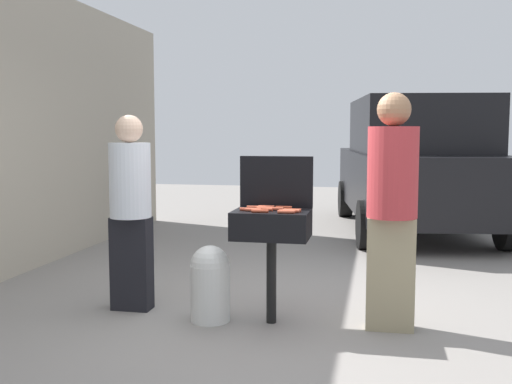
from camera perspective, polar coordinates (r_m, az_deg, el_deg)
name	(u,v)px	position (r m, az deg, el deg)	size (l,w,h in m)	color
ground_plane	(274,318)	(5.10, 1.71, -11.72)	(24.00, 24.00, 0.00)	gray
house_wall_side	(7,127)	(6.97, -22.33, 5.72)	(0.24, 8.00, 3.16)	#B2A893
bbq_grill	(272,228)	(4.80, 1.47, -3.43)	(0.60, 0.44, 0.91)	black
grill_lid_open	(276,182)	(4.97, 1.92, 0.97)	(0.60, 0.05, 0.42)	black
hot_dog_0	(266,207)	(4.91, 0.99, -1.40)	(0.03, 0.03, 0.13)	#B74C33
hot_dog_1	(265,208)	(4.83, 0.84, -1.52)	(0.03, 0.03, 0.13)	#C6593D
hot_dog_2	(275,209)	(4.78, 1.80, -1.59)	(0.03, 0.03, 0.13)	#B74C33
hot_dog_3	(248,209)	(4.75, -0.75, -1.64)	(0.03, 0.03, 0.13)	#B74C33
hot_dog_4	(253,210)	(4.71, -0.28, -1.69)	(0.03, 0.03, 0.13)	#B74C33
hot_dog_5	(265,209)	(4.75, 0.81, -1.64)	(0.03, 0.03, 0.13)	#AD4228
hot_dog_6	(284,207)	(4.87, 2.62, -1.46)	(0.03, 0.03, 0.13)	#AD4228
hot_dog_7	(260,211)	(4.64, 0.38, -1.81)	(0.03, 0.03, 0.13)	#AD4228
hot_dog_8	(255,207)	(4.88, -0.11, -1.44)	(0.03, 0.03, 0.13)	#B74C33
hot_dog_9	(291,211)	(4.67, 3.32, -1.78)	(0.03, 0.03, 0.13)	#C6593D
hot_dog_10	(286,212)	(4.60, 2.84, -1.88)	(0.03, 0.03, 0.13)	#B74C33
hot_dog_11	(293,210)	(4.70, 3.46, -1.72)	(0.03, 0.03, 0.13)	#AD4228
hot_dog_12	(288,211)	(4.64, 2.99, -1.81)	(0.03, 0.03, 0.13)	#B74C33
propane_tank	(210,282)	(4.94, -4.33, -8.42)	(0.32, 0.32, 0.62)	silver
person_left	(130,205)	(5.25, -11.73, -1.22)	(0.35, 0.35, 1.67)	black
person_right	(392,203)	(4.73, 12.67, -0.98)	(0.38, 0.38, 1.82)	gray
parked_minivan	(415,165)	(9.55, 14.72, 2.50)	(2.53, 4.63, 2.02)	black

